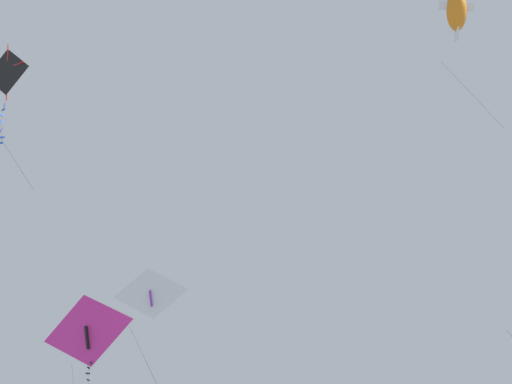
{
  "coord_description": "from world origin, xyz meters",
  "views": [
    {
      "loc": [
        23.41,
        5.67,
        0.5
      ],
      "look_at": [
        -4.97,
        -0.85,
        18.89
      ],
      "focal_mm": 62.51,
      "sensor_mm": 36.0,
      "label": 1
    }
  ],
  "objects_px": {
    "kite_delta_far_centre": "(151,294)",
    "kite_diamond_upper_right": "(7,74)",
    "kite_fish_highest": "(457,11)",
    "kite_delta_near_right": "(89,332)"
  },
  "relations": [
    {
      "from": "kite_fish_highest",
      "to": "kite_diamond_upper_right",
      "type": "relative_size",
      "value": 1.35
    },
    {
      "from": "kite_fish_highest",
      "to": "kite_delta_near_right",
      "type": "xyz_separation_m",
      "value": [
        0.98,
        -16.03,
        -14.73
      ]
    },
    {
      "from": "kite_delta_far_centre",
      "to": "kite_diamond_upper_right",
      "type": "relative_size",
      "value": 1.16
    },
    {
      "from": "kite_delta_near_right",
      "to": "kite_delta_far_centre",
      "type": "bearing_deg",
      "value": -8.79
    },
    {
      "from": "kite_delta_near_right",
      "to": "kite_delta_far_centre",
      "type": "height_order",
      "value": "kite_delta_far_centre"
    },
    {
      "from": "kite_diamond_upper_right",
      "to": "kite_delta_far_centre",
      "type": "bearing_deg",
      "value": 65.18
    },
    {
      "from": "kite_fish_highest",
      "to": "kite_delta_far_centre",
      "type": "distance_m",
      "value": 19.32
    },
    {
      "from": "kite_delta_far_centre",
      "to": "kite_fish_highest",
      "type": "bearing_deg",
      "value": 11.75
    },
    {
      "from": "kite_fish_highest",
      "to": "kite_delta_near_right",
      "type": "height_order",
      "value": "kite_fish_highest"
    },
    {
      "from": "kite_delta_near_right",
      "to": "kite_diamond_upper_right",
      "type": "height_order",
      "value": "kite_diamond_upper_right"
    }
  ]
}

